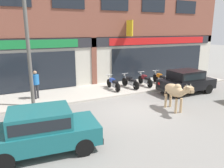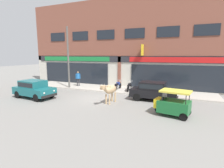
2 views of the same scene
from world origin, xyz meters
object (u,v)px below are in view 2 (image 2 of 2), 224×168
Objects in this scene: car_0 at (34,88)px; motorcycle_2 at (142,87)px; motorcycle_1 at (129,87)px; auto_rickshaw at (173,105)px; pedestrian at (78,77)px; motorcycle_0 at (118,86)px; motorcycle_3 at (156,89)px; car_1 at (153,90)px; utility_pole at (68,58)px; cow at (110,90)px.

motorcycle_2 is (7.75, 5.42, -0.31)m from car_0.
motorcycle_1 is at bearing 39.48° from car_0.
motorcycle_1 is (-4.32, 5.43, -0.15)m from auto_rickshaw.
auto_rickshaw is 11.75m from pedestrian.
motorcycle_0 and motorcycle_2 have the same top height.
car_1 is at bearing -85.78° from motorcycle_3.
motorcycle_1 and motorcycle_3 have the same top height.
car_0 is 10.84m from auto_rickshaw.
motorcycle_3 is (-0.17, 2.33, -0.31)m from car_1.
motorcycle_0 is at bearing 175.56° from motorcycle_1.
motorcycle_0 is at bearing 45.93° from car_0.
motorcycle_2 is at bearing 2.29° from motorcycle_1.
auto_rickshaw is at bearing -44.85° from motorcycle_0.
motorcycle_2 is at bearing 121.32° from car_1.
car_1 is 2.27× the size of pedestrian.
car_1 is 0.59× the size of utility_pole.
cow is at bearing -75.85° from motorcycle_0.
motorcycle_0 is 0.29× the size of utility_pole.
car_0 is 2.06× the size of motorcycle_1.
cow is 1.19× the size of motorcycle_3.
motorcycle_0 is 1.23m from motorcycle_1.
pedestrian reaches higher than motorcycle_0.
car_1 is 9.01m from pedestrian.
car_1 is 2.35m from motorcycle_3.
car_1 is 9.39m from utility_pole.
motorcycle_0 is 2.46m from motorcycle_2.
motorcycle_3 is (9.02, 5.37, -0.31)m from car_0.
motorcycle_0 is 3.73m from motorcycle_3.
auto_rickshaw is at bearing -60.53° from motorcycle_2.
car_0 reaches higher than motorcycle_2.
cow is 1.19× the size of motorcycle_0.
utility_pole is at bearing -172.66° from motorcycle_2.
car_0 is at bearing -134.07° from motorcycle_0.
car_1 is at bearing 18.36° from car_0.
cow reaches higher than auto_rickshaw.
utility_pole is (-6.29, -0.92, 2.72)m from motorcycle_1.
pedestrian is at bearing 163.43° from car_1.
car_1 is 2.79m from motorcycle_2.
utility_pole reaches higher than car_0.
pedestrian is 2.44m from utility_pole.
pedestrian is (-10.29, 5.67, 0.45)m from auto_rickshaw.
pedestrian is (-4.73, 0.15, 0.60)m from motorcycle_0.
pedestrian reaches higher than car_1.
motorcycle_0 is 1.00× the size of motorcycle_1.
utility_pole is at bearing -174.00° from motorcycle_3.
utility_pole is (-5.07, -1.01, 2.72)m from motorcycle_0.
car_1 is at bearing -31.78° from motorcycle_0.
motorcycle_0 is 1.13× the size of pedestrian.
motorcycle_1 is 1.00× the size of motorcycle_2.
car_1 is at bearing -58.68° from motorcycle_2.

